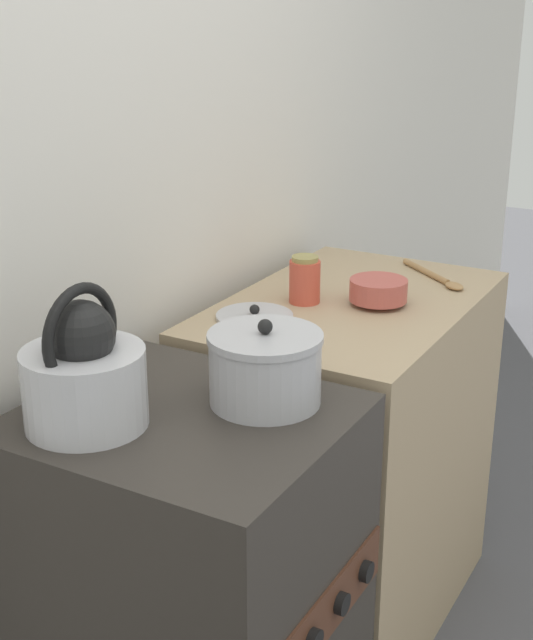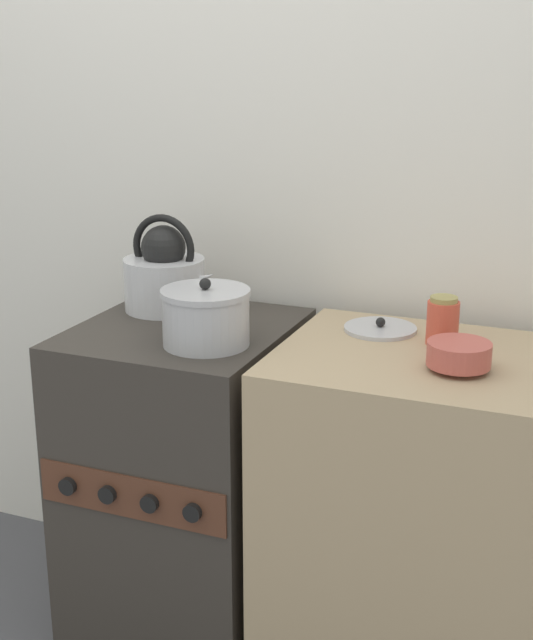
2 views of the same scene
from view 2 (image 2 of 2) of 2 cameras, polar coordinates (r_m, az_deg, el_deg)
wall_back at (r=2.53m, az=-1.84°, el=9.42°), size 7.00×0.06×2.50m
stove at (r=2.47m, az=-5.11°, el=-10.46°), size 0.53×0.60×0.90m
counter at (r=2.25m, az=11.71°, el=-13.48°), size 0.85×0.56×0.91m
kettle at (r=2.43m, az=-6.50°, el=2.90°), size 0.27×0.22×0.26m
cooking_pot at (r=2.13m, az=-3.90°, el=0.19°), size 0.22×0.22×0.17m
enamel_bowl at (r=1.99m, az=12.21°, el=-2.17°), size 0.14×0.14×0.06m
storage_jar at (r=2.15m, az=11.21°, el=-0.08°), size 0.08×0.08×0.12m
loose_pot_lid at (r=2.24m, az=7.29°, el=-0.53°), size 0.18×0.18×0.03m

